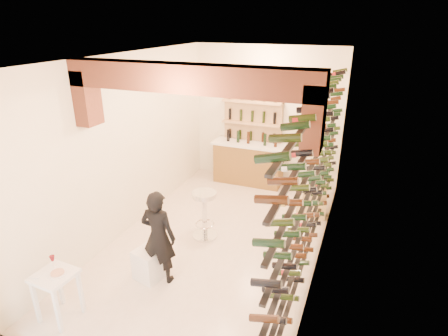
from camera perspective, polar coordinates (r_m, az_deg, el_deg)
name	(u,v)px	position (r m, az deg, el deg)	size (l,w,h in m)	color
ground	(218,240)	(6.82, -0.94, -11.07)	(6.00, 6.00, 0.00)	silver
room_shell	(210,123)	(5.67, -2.09, 6.95)	(3.52, 6.02, 3.21)	white
wine_rack	(311,174)	(5.75, 13.22, -0.85)	(0.32, 5.70, 2.56)	black
back_counter	(248,162)	(8.90, 3.75, 0.95)	(1.70, 0.62, 1.29)	brown
back_shelving	(252,134)	(8.91, 4.34, 5.28)	(1.40, 0.31, 2.73)	tan
tasting_table	(56,282)	(5.45, -24.46, -15.65)	(0.51, 0.51, 0.85)	white
white_stool	(149,264)	(5.96, -11.42, -14.24)	(0.39, 0.39, 0.48)	white
person	(158,237)	(5.62, -10.03, -10.41)	(0.54, 0.36, 1.48)	black
chrome_barstool	(204,211)	(6.69, -3.02, -6.67)	(0.46, 0.46, 0.89)	silver
crate_lower	(311,207)	(7.76, 13.26, -5.87)	(0.57, 0.40, 0.34)	#E4C27D
crate_upper	(313,193)	(7.63, 13.46, -3.82)	(0.47, 0.32, 0.28)	#E4C27D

